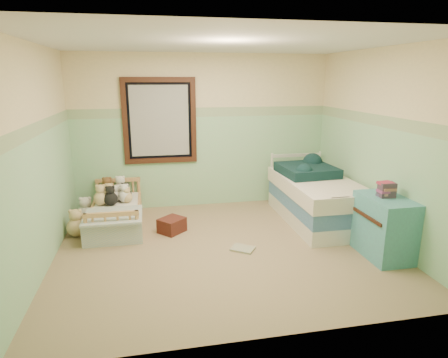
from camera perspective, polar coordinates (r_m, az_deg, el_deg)
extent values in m
cube|color=#8D7B5C|center=(5.01, 0.02, -10.30)|extent=(4.20, 3.60, 0.02)
cube|color=silver|center=(4.55, 0.02, 19.80)|extent=(4.20, 3.60, 0.02)
cube|color=beige|center=(6.37, -3.14, 7.01)|extent=(4.20, 0.04, 2.50)
cube|color=beige|center=(2.92, 6.88, -2.57)|extent=(4.20, 0.04, 2.50)
cube|color=beige|center=(4.69, -26.05, 2.67)|extent=(0.04, 3.60, 2.50)
cube|color=beige|center=(5.42, 22.44, 4.52)|extent=(0.04, 3.60, 2.50)
cube|color=#88C891|center=(6.44, -3.05, 2.58)|extent=(4.20, 0.01, 1.50)
cube|color=#3E703E|center=(6.32, -3.16, 9.91)|extent=(4.20, 0.01, 0.15)
cube|color=#32180D|center=(6.24, -9.55, 8.52)|extent=(1.16, 0.06, 1.36)
cube|color=beige|center=(6.25, -9.56, 8.53)|extent=(0.92, 0.01, 1.12)
cube|color=olive|center=(5.88, -15.69, -5.88)|extent=(0.70, 1.41, 0.18)
cube|color=silver|center=(5.83, -15.80, -4.50)|extent=(0.64, 1.35, 0.12)
cube|color=#80A6C2|center=(5.40, -16.19, -5.27)|extent=(0.76, 0.70, 0.03)
sphere|color=brown|center=(6.27, -16.94, -1.60)|extent=(0.22, 0.22, 0.22)
sphere|color=silver|center=(6.25, -15.12, -1.49)|extent=(0.22, 0.22, 0.22)
sphere|color=tan|center=(6.06, -16.65, -2.29)|extent=(0.19, 0.19, 0.19)
sphere|color=black|center=(6.04, -14.48, -2.20)|extent=(0.19, 0.19, 0.19)
sphere|color=silver|center=(6.14, -19.82, -4.90)|extent=(0.27, 0.27, 0.27)
sphere|color=tan|center=(5.67, -21.10, -6.70)|extent=(0.26, 0.26, 0.26)
cube|color=silver|center=(6.01, 13.47, -5.09)|extent=(0.91, 1.82, 0.22)
cube|color=#2F5089|center=(5.94, 13.59, -3.10)|extent=(0.91, 1.82, 0.22)
cube|color=white|center=(5.88, 13.72, -1.05)|extent=(0.95, 1.86, 0.22)
cube|color=black|center=(6.07, 12.23, 1.31)|extent=(0.83, 0.87, 0.14)
cube|color=teal|center=(5.05, 22.72, -6.60)|extent=(0.47, 0.74, 0.74)
cube|color=brown|center=(4.93, 23.08, -1.48)|extent=(0.19, 0.16, 0.18)
cube|color=maroon|center=(5.49, -7.77, -6.83)|extent=(0.43, 0.43, 0.20)
cube|color=yellow|center=(4.95, 2.81, -10.33)|extent=(0.35, 0.34, 0.03)
sphere|color=tan|center=(5.92, -14.25, -2.67)|extent=(0.16, 0.16, 0.16)
sphere|color=black|center=(5.84, -16.52, -2.85)|extent=(0.20, 0.20, 0.20)
sphere|color=tan|center=(5.90, -17.83, -2.74)|extent=(0.21, 0.21, 0.21)
sphere|color=silver|center=(5.94, -14.57, -2.47)|extent=(0.19, 0.19, 0.19)
sphere|color=silver|center=(6.02, -15.78, -2.44)|extent=(0.17, 0.17, 0.17)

